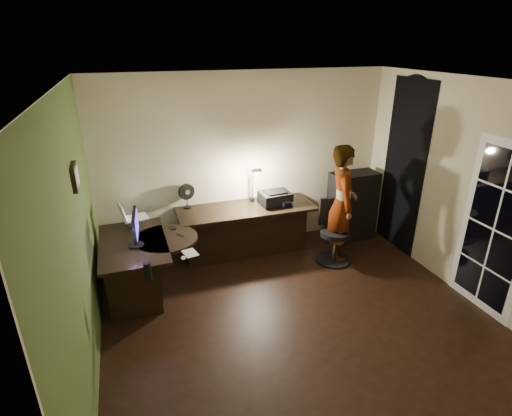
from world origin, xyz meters
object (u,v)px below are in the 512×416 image
object	(u,v)px
cabinet	(352,206)
office_chair	(335,233)
desk_left	(136,269)
monitor	(135,234)
desk_right	(246,231)
person	(342,204)

from	to	relation	value
cabinet	office_chair	size ratio (longest dim) A/B	1.21
desk_left	office_chair	size ratio (longest dim) A/B	1.40
cabinet	monitor	bearing A→B (deg)	-171.47
desk_left	desk_right	distance (m)	1.77
desk_right	person	distance (m)	1.49
desk_right	office_chair	xyz separation A→B (m)	(1.17, -0.64, 0.09)
desk_right	desk_left	bearing A→B (deg)	-159.80
desk_left	monitor	xyz separation A→B (m)	(0.04, -0.11, 0.54)
desk_left	person	bearing A→B (deg)	0.14
desk_right	monitor	xyz separation A→B (m)	(-1.63, -0.70, 0.54)
desk_left	monitor	distance (m)	0.55
desk_right	office_chair	size ratio (longest dim) A/B	2.18
desk_right	person	size ratio (longest dim) A/B	1.16
monitor	office_chair	size ratio (longest dim) A/B	0.51
desk_right	monitor	world-z (taller)	monitor
cabinet	person	xyz separation A→B (m)	(-0.51, -0.51, 0.31)
desk_left	cabinet	xyz separation A→B (m)	(3.47, 0.56, 0.19)
monitor	person	size ratio (longest dim) A/B	0.27
cabinet	person	bearing A→B (deg)	-137.15
desk_left	monitor	bearing A→B (deg)	-71.86
desk_left	person	distance (m)	3.00
monitor	person	distance (m)	2.93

